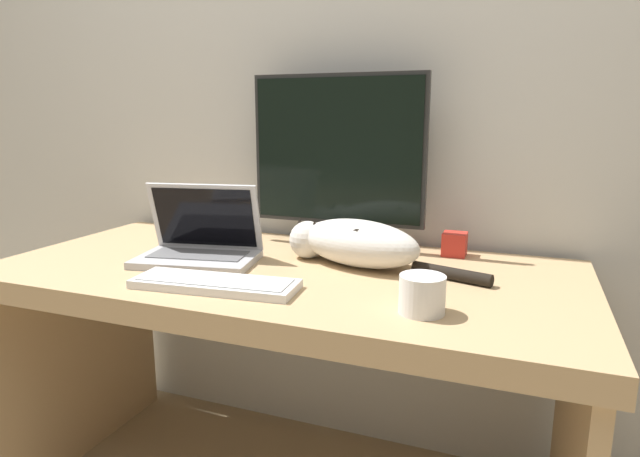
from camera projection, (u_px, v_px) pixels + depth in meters
The scene contains 8 objects.
wall_back at pixel (337, 59), 1.71m from camera, with size 6.40×0.06×2.60m.
desk at pixel (283, 317), 1.47m from camera, with size 1.57×0.74×0.72m.
monitor at pixel (337, 159), 1.62m from camera, with size 0.54×0.18×0.52m.
laptop at pixel (200, 246), 1.49m from camera, with size 0.36×0.26×0.22m.
external_keyboard at pixel (215, 284), 1.26m from camera, with size 0.41×0.16×0.02m.
cat at pixel (354, 242), 1.45m from camera, with size 0.57×0.26×0.13m.
coffee_mug at pixel (422, 294), 1.10m from camera, with size 0.10×0.10×0.08m.
small_toy at pixel (455, 244), 1.56m from camera, with size 0.07×0.07×0.07m.
Camera 1 is at (0.59, -0.89, 1.12)m, focal length 30.00 mm.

